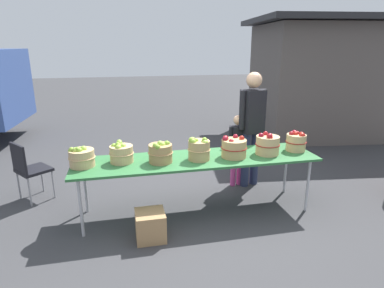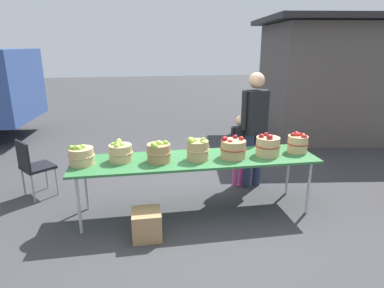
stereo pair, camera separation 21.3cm
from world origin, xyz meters
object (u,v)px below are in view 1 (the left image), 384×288
Objects in this scene: apple_basket_green_3 at (199,149)px; folding_chair at (28,167)px; apple_basket_green_0 at (81,157)px; apple_basket_green_2 at (161,153)px; child_customer at (237,145)px; apple_basket_red_0 at (234,148)px; vendor_adult at (252,121)px; market_table at (197,161)px; apple_basket_green_1 at (121,153)px; apple_basket_red_2 at (296,141)px; apple_basket_red_1 at (267,144)px; produce_crate at (150,225)px.

apple_basket_green_3 is 0.35× the size of folding_chair.
apple_basket_green_0 is at bearing 177.04° from apple_basket_green_3.
child_customer reaches higher than apple_basket_green_2.
apple_basket_green_0 is 1.87m from apple_basket_red_0.
vendor_adult reaches higher than folding_chair.
market_table is 0.50m from apple_basket_green_2.
apple_basket_green_1 is at bearing 176.40° from market_table.
apple_basket_green_2 is at bearing -178.04° from apple_basket_red_2.
folding_chair is at bearing 159.49° from market_table.
folding_chair is at bearing 134.97° from apple_basket_green_0.
apple_basket_green_1 reaches higher than apple_basket_green_0.
apple_basket_red_0 reaches higher than apple_basket_green_2.
apple_basket_green_3 is at bearing -178.92° from apple_basket_red_1.
apple_basket_green_2 is at bearing -174.11° from market_table.
apple_basket_red_2 is (0.45, 0.06, -0.00)m from apple_basket_red_1.
child_customer is at bearing 130.19° from apple_basket_red_2.
produce_crate is (-1.47, -1.22, -0.50)m from child_customer.
apple_basket_green_3 reaches higher than apple_basket_green_1.
apple_basket_red_2 is (2.79, 0.00, 0.01)m from apple_basket_green_0.
apple_basket_red_0 is (0.94, -0.01, 0.00)m from apple_basket_green_2.
apple_basket_red_2 reaches higher than produce_crate.
apple_basket_green_2 is at bearing 67.30° from produce_crate.
market_table is 9.92× the size of apple_basket_green_0.
produce_crate is (-2.06, -0.53, -0.71)m from apple_basket_red_2.
apple_basket_green_3 reaches higher than apple_basket_green_2.
apple_basket_red_1 is (2.34, -0.06, 0.02)m from apple_basket_green_0.
apple_basket_green_3 reaches higher than folding_chair.
apple_basket_red_0 is at bearing 22.12° from produce_crate.
vendor_adult reaches higher than apple_basket_green_0.
folding_chair is at bearing 158.19° from apple_basket_green_3.
apple_basket_green_2 is 1.02× the size of apple_basket_green_3.
apple_basket_green_2 is 1.66m from vendor_adult.
apple_basket_green_2 and apple_basket_red_2 have the same top height.
vendor_adult is 2.23m from produce_crate.
market_table is 9.18× the size of apple_basket_red_0.
apple_basket_red_2 is (2.33, -0.04, 0.01)m from apple_basket_green_1.
apple_basket_green_0 is at bearing 144.26° from produce_crate.
child_customer is at bearing 17.43° from apple_basket_green_0.
apple_basket_green_0 is at bearing -179.94° from apple_basket_red_2.
vendor_adult reaches higher than apple_basket_green_1.
apple_basket_green_0 is 0.93m from apple_basket_green_2.
apple_basket_red_2 is (1.38, 0.08, -0.01)m from apple_basket_green_3.
apple_basket_red_1 reaches higher than apple_basket_red_0.
vendor_adult is 3.28m from folding_chair.
produce_crate is at bearing -145.99° from apple_basket_green_3.
apple_basket_red_0 is at bearing 37.63° from vendor_adult.
apple_basket_red_0 is 1.04× the size of apple_basket_red_1.
apple_basket_red_1 is 3.30m from folding_chair.
apple_basket_green_2 is 1.41m from apple_basket_red_1.
apple_basket_green_1 is 0.91× the size of produce_crate.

